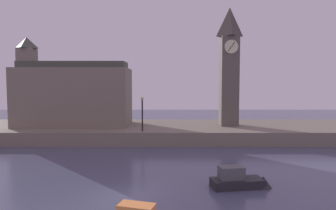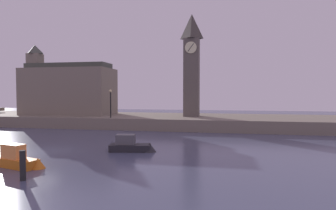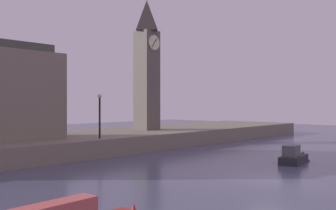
# 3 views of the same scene
# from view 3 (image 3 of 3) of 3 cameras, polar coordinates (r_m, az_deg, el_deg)

# --- Properties ---
(ground_plane) EXTENTS (120.00, 120.00, 0.00)m
(ground_plane) POSITION_cam_3_polar(r_m,az_deg,el_deg) (24.05, 14.27, -10.37)
(ground_plane) COLOR #474C66
(far_embankment) EXTENTS (70.00, 12.00, 1.50)m
(far_embankment) POSITION_cam_3_polar(r_m,az_deg,el_deg) (37.50, -14.14, -5.38)
(far_embankment) COLOR slate
(far_embankment) RESTS_ON ground
(clock_tower) EXTENTS (2.32, 2.37, 14.31)m
(clock_tower) POSITION_cam_3_polar(r_m,az_deg,el_deg) (43.82, -3.08, 6.15)
(clock_tower) COLOR #5B544C
(clock_tower) RESTS_ON far_embankment
(streetlamp) EXTENTS (0.36, 0.36, 3.73)m
(streetlamp) POSITION_cam_3_polar(r_m,az_deg,el_deg) (33.30, -9.83, -0.76)
(streetlamp) COLOR black
(streetlamp) RESTS_ON far_embankment
(boat_barge_dark) EXTENTS (4.12, 1.90, 1.47)m
(boat_barge_dark) POSITION_cam_3_polar(r_m,az_deg,el_deg) (31.15, 17.90, -7.10)
(boat_barge_dark) COLOR #232328
(boat_barge_dark) RESTS_ON ground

